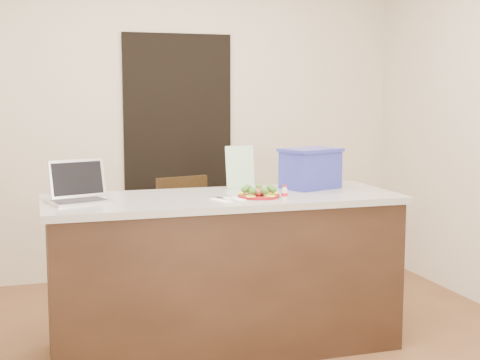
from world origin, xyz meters
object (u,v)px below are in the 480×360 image
object	(u,v)px
island	(224,272)
napkin	(228,200)
chair	(185,233)
yogurt_bottle	(285,193)
laptop	(79,190)
blue_box	(310,168)
plate	(259,196)

from	to	relation	value
island	napkin	world-z (taller)	napkin
napkin	chair	distance (m)	1.16
island	napkin	size ratio (longest dim) A/B	13.50
yogurt_bottle	laptop	size ratio (longest dim) A/B	0.21
napkin	yogurt_bottle	size ratio (longest dim) A/B	1.96
island	blue_box	size ratio (longest dim) A/B	4.94
plate	island	bearing A→B (deg)	146.65
island	plate	world-z (taller)	plate
island	yogurt_bottle	size ratio (longest dim) A/B	26.41
plate	yogurt_bottle	world-z (taller)	yogurt_bottle
island	chair	bearing A→B (deg)	91.61
laptop	blue_box	world-z (taller)	blue_box
laptop	yogurt_bottle	bearing A→B (deg)	-31.06
yogurt_bottle	blue_box	bearing A→B (deg)	48.92
napkin	chair	xyz separation A→B (m)	(-0.00, 1.09, -0.40)
blue_box	island	bearing A→B (deg)	171.88
yogurt_bottle	blue_box	world-z (taller)	blue_box
plate	chair	xyz separation A→B (m)	(-0.20, 1.04, -0.41)
blue_box	chair	bearing A→B (deg)	107.90
plate	napkin	distance (m)	0.21
yogurt_bottle	napkin	bearing A→B (deg)	171.78
plate	blue_box	xyz separation A→B (m)	(0.43, 0.25, 0.12)
island	chair	world-z (taller)	island
yogurt_bottle	chair	world-z (taller)	yogurt_bottle
blue_box	laptop	bearing A→B (deg)	163.00
island	plate	bearing A→B (deg)	-33.35
chair	blue_box	bearing A→B (deg)	-67.56
chair	laptop	bearing A→B (deg)	-148.38
laptop	napkin	bearing A→B (deg)	-32.89
napkin	yogurt_bottle	distance (m)	0.33
island	yogurt_bottle	world-z (taller)	yogurt_bottle
plate	blue_box	size ratio (longest dim) A/B	0.58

